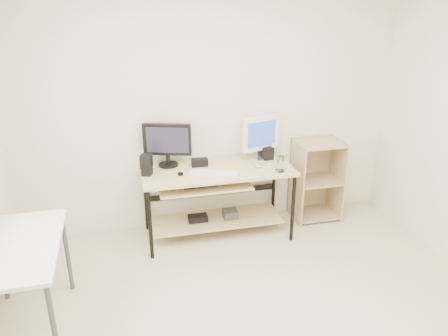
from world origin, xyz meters
TOP-DOWN VIEW (x-y plane):
  - room at (-0.14, 0.04)m, footprint 4.01×4.01m
  - desk at (-0.03, 1.66)m, footprint 1.50×0.65m
  - side_table at (-1.68, 0.60)m, footprint 0.60×1.00m
  - shelf_unit at (1.15, 1.82)m, footprint 0.50×0.40m
  - black_monitor at (-0.46, 1.84)m, footprint 0.47×0.20m
  - white_imac at (0.50, 1.82)m, footprint 0.42×0.17m
  - keyboard at (-0.07, 1.52)m, footprint 0.48×0.29m
  - mouse at (0.41, 1.60)m, footprint 0.08×0.11m
  - center_speaker at (-0.16, 1.76)m, footprint 0.16×0.07m
  - speaker_left at (-0.69, 1.66)m, footprint 0.13×0.13m
  - speaker_right at (0.57, 1.80)m, footprint 0.12×0.12m
  - audio_controller at (-0.70, 1.72)m, footprint 0.09×0.06m
  - volume_puck at (-0.38, 1.58)m, footprint 0.07×0.07m
  - smartphone at (0.58, 1.45)m, footprint 0.06×0.10m
  - coaster at (0.59, 1.45)m, footprint 0.10×0.10m
  - drinking_glass at (0.59, 1.45)m, footprint 0.08×0.08m

SIDE VIEW (x-z plane):
  - shelf_unit at x=1.15m, z-range 0.00..0.90m
  - desk at x=-0.03m, z-range 0.16..0.91m
  - side_table at x=-1.68m, z-range 0.30..1.05m
  - coaster at x=0.59m, z-range 0.75..0.76m
  - smartphone at x=0.58m, z-range 0.75..0.76m
  - keyboard at x=-0.07m, z-range 0.75..0.77m
  - volume_puck at x=-0.38m, z-range 0.75..0.77m
  - mouse at x=0.41m, z-range 0.75..0.79m
  - center_speaker at x=-0.16m, z-range 0.75..0.83m
  - speaker_right at x=0.57m, z-range 0.75..0.88m
  - drinking_glass at x=0.59m, z-range 0.76..0.90m
  - audio_controller at x=-0.70m, z-range 0.75..0.92m
  - speaker_left at x=-0.69m, z-range 0.75..0.96m
  - black_monitor at x=-0.46m, z-range 0.78..1.22m
  - white_imac at x=0.50m, z-range 0.79..1.25m
  - room at x=-0.14m, z-range 0.01..2.63m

